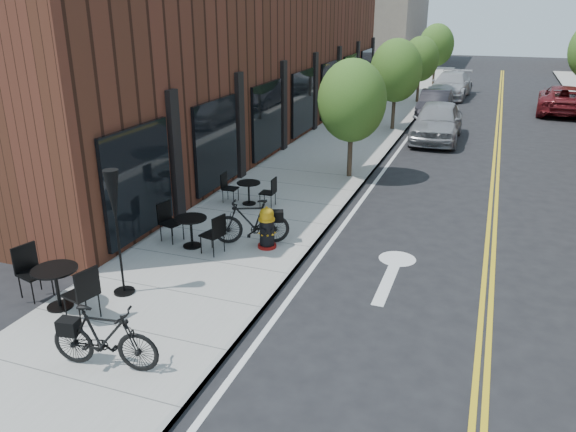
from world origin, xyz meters
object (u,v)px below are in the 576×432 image
at_px(parked_car_a, 437,121).
at_px(bistro_set_a, 56,282).
at_px(fire_hydrant, 267,228).
at_px(patio_umbrella, 114,207).
at_px(bicycle_right, 104,338).
at_px(bistro_set_b, 191,228).
at_px(bistro_set_c, 249,190).
at_px(parked_car_c, 451,85).
at_px(parked_car_far, 563,100).
at_px(parked_car_b, 435,104).
at_px(bicycle_left, 251,222).

bearing_deg(parked_car_a, bistro_set_a, -107.03).
bearing_deg(fire_hydrant, patio_umbrella, -102.92).
xyz_separation_m(bicycle_right, patio_umbrella, (-1.23, 2.16, 1.28)).
distance_m(bistro_set_a, bistro_set_b, 3.50).
bearing_deg(bistro_set_c, parked_car_c, 80.07).
xyz_separation_m(fire_hydrant, bicycle_right, (-0.61, -5.19, 0.06)).
bearing_deg(bicycle_right, parked_car_far, -26.33).
bearing_deg(parked_car_c, parked_car_far, -26.38).
height_order(bistro_set_b, parked_car_far, parked_car_far).
bearing_deg(parked_car_c, bicycle_right, -90.93).
distance_m(bistro_set_c, parked_car_a, 11.29).
height_order(bistro_set_b, parked_car_a, parked_car_a).
distance_m(bicycle_right, bistro_set_c, 7.91).
bearing_deg(parked_car_c, bistro_set_c, -95.11).
xyz_separation_m(bicycle_right, bistro_set_b, (-1.07, 4.62, -0.06)).
bearing_deg(parked_car_far, fire_hydrant, 73.65).
distance_m(parked_car_b, parked_car_c, 6.99).
bearing_deg(parked_car_far, bistro_set_b, 70.41).
distance_m(parked_car_a, parked_car_b, 5.31).
distance_m(fire_hydrant, parked_car_far, 23.32).
xyz_separation_m(fire_hydrant, bicycle_left, (-0.44, 0.11, 0.07)).
bearing_deg(patio_umbrella, bicycle_left, 66.05).
xyz_separation_m(bistro_set_c, patio_umbrella, (-0.20, -5.68, 1.40)).
height_order(bicycle_right, parked_car_a, parked_car_a).
relative_size(parked_car_a, parked_car_b, 1.16).
bearing_deg(parked_car_a, patio_umbrella, -105.30).
bearing_deg(parked_car_b, bistro_set_a, -100.82).
bearing_deg(parked_car_a, parked_car_c, 91.69).
height_order(bistro_set_a, bistro_set_b, bistro_set_a).
distance_m(bicycle_left, bistro_set_c, 2.81).
bearing_deg(bicycle_left, bicycle_right, -24.60).
height_order(bicycle_right, bistro_set_b, bicycle_right).
relative_size(fire_hydrant, bicycle_right, 0.57).
relative_size(bistro_set_a, bistro_set_b, 1.11).
bearing_deg(bistro_set_c, bistro_set_b, -91.78).
xyz_separation_m(fire_hydrant, bistro_set_b, (-1.68, -0.57, -0.01)).
bearing_deg(parked_car_a, bistro_set_c, -111.68).
bearing_deg(bicycle_right, parked_car_a, -18.06).
height_order(fire_hydrant, parked_car_b, parked_car_b).
xyz_separation_m(parked_car_b, parked_car_c, (0.21, 6.99, 0.09)).
relative_size(bistro_set_c, parked_car_far, 0.29).
relative_size(bistro_set_c, parked_car_b, 0.38).
relative_size(bistro_set_b, parked_car_a, 0.37).
relative_size(bicycle_left, parked_car_a, 0.38).
relative_size(bicycle_left, parked_car_b, 0.44).
bearing_deg(bicycle_right, fire_hydrant, -15.34).
bearing_deg(parked_car_far, parked_car_a, 61.12).
bearing_deg(parked_car_far, bicycle_left, 72.54).
xyz_separation_m(bistro_set_a, bistro_set_c, (1.00, 6.59, -0.10)).
bearing_deg(bicycle_right, bistro_set_b, 4.42).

